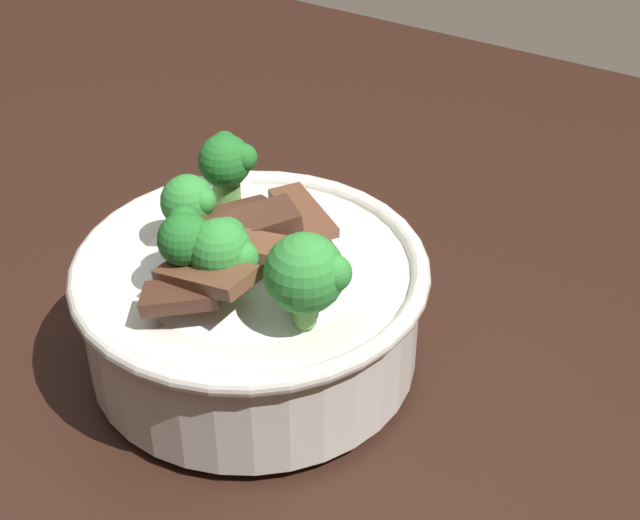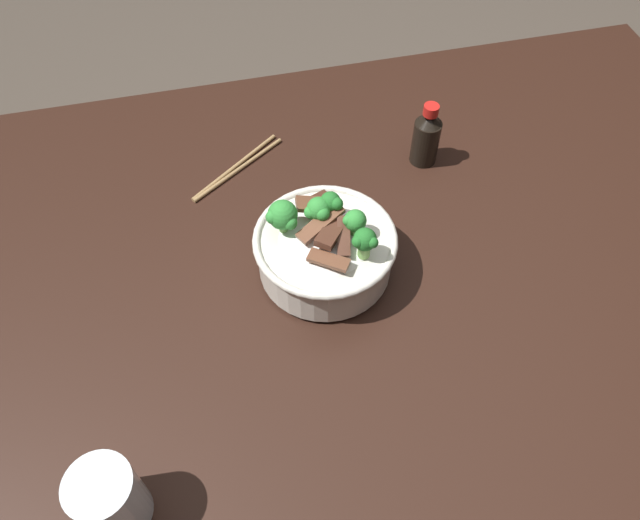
# 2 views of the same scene
# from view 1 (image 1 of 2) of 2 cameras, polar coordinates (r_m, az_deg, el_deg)

# --- Properties ---
(dining_table) EXTENTS (1.35, 1.05, 0.78)m
(dining_table) POSITION_cam_1_polar(r_m,az_deg,el_deg) (0.79, -11.81, -6.85)
(dining_table) COLOR black
(dining_table) RESTS_ON ground
(rice_bowl) EXTENTS (0.22, 0.22, 0.13)m
(rice_bowl) POSITION_cam_1_polar(r_m,az_deg,el_deg) (0.61, -4.01, -2.09)
(rice_bowl) COLOR silver
(rice_bowl) RESTS_ON dining_table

